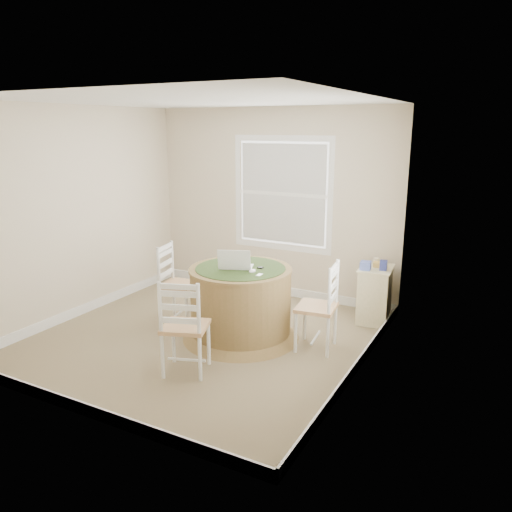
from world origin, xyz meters
The scene contains 14 objects.
room centered at (0.17, 0.16, 1.30)m, with size 3.64×3.64×2.64m.
round_table centered at (0.37, 0.22, 0.45)m, with size 1.33×1.33×0.83m.
chair_left centered at (-0.53, 0.29, 0.47)m, with size 0.42×0.40×0.95m, color white, non-canonical shape.
chair_near centered at (0.31, -0.75, 0.47)m, with size 0.42×0.40×0.95m, color white, non-canonical shape.
chair_right centered at (1.23, 0.34, 0.47)m, with size 0.42×0.40×0.95m, color white, non-canonical shape.
laptop centered at (0.33, 0.19, 0.86)m, with size 0.45×0.42×0.25m.
mouse centered at (0.56, 0.14, 0.83)m, with size 0.07×0.10×0.04m, color white.
phone centered at (0.68, 0.07, 0.82)m, with size 0.04×0.09×0.02m, color #B7BABF.
keys centered at (0.57, 0.30, 0.83)m, with size 0.06×0.05×0.03m, color black.
corner_chest centered at (1.58, 1.42, 0.34)m, with size 0.44×0.56×0.69m.
tissue_box centered at (1.50, 1.29, 0.74)m, with size 0.12×0.12×0.10m, color #5A70CF.
box_yellow centered at (1.60, 1.46, 0.72)m, with size 0.15×0.10×0.06m, color #E5B451.
box_blue centered at (1.67, 1.36, 0.75)m, with size 0.08×0.08×0.12m, color navy.
cup_cream centered at (1.55, 1.52, 0.73)m, with size 0.07×0.07×0.09m, color beige.
Camera 1 is at (3.01, -4.39, 2.34)m, focal length 35.00 mm.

